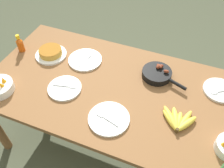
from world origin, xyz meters
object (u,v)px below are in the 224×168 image
at_px(hot_sauce_bottle, 20,44).
at_px(empty_plate_near_front, 109,119).
at_px(empty_plate_mid_edge, 85,60).
at_px(empty_plate_far_right, 65,88).
at_px(skillet, 157,74).
at_px(empty_plate_far_left, 220,90).
at_px(banana_bunch, 178,121).
at_px(frittata_plate_center, 51,53).

bearing_deg(hot_sauce_bottle, empty_plate_near_front, -21.57).
bearing_deg(empty_plate_mid_edge, empty_plate_far_right, -90.22).
bearing_deg(hot_sauce_bottle, empty_plate_far_right, -24.29).
bearing_deg(skillet, empty_plate_far_left, 23.43).
xyz_separation_m(banana_bunch, empty_plate_far_right, (-0.78, -0.01, -0.01)).
xyz_separation_m(empty_plate_far_right, hot_sauce_bottle, (-0.53, 0.24, 0.06)).
bearing_deg(empty_plate_near_front, skillet, 68.95).
height_order(banana_bunch, empty_plate_mid_edge, banana_bunch).
distance_m(banana_bunch, empty_plate_near_front, 0.42).
bearing_deg(skillet, empty_plate_near_front, -90.55).
height_order(empty_plate_near_front, hot_sauce_bottle, hot_sauce_bottle).
bearing_deg(frittata_plate_center, empty_plate_far_left, 4.68).
height_order(skillet, empty_plate_near_front, skillet).
relative_size(skillet, empty_plate_near_front, 1.29).
bearing_deg(hot_sauce_bottle, skillet, 6.12).
distance_m(empty_plate_far_right, hot_sauce_bottle, 0.58).
bearing_deg(frittata_plate_center, empty_plate_far_right, -44.66).
bearing_deg(empty_plate_far_left, banana_bunch, -121.21).
xyz_separation_m(empty_plate_far_left, hot_sauce_bottle, (-1.53, -0.14, 0.06)).
height_order(frittata_plate_center, empty_plate_mid_edge, frittata_plate_center).
bearing_deg(empty_plate_far_right, banana_bunch, 1.02).
relative_size(banana_bunch, hot_sauce_bottle, 1.57).
distance_m(skillet, hot_sauce_bottle, 1.10).
xyz_separation_m(banana_bunch, skillet, (-0.22, 0.34, 0.01)).
bearing_deg(skillet, empty_plate_mid_edge, -155.59).
xyz_separation_m(skillet, empty_plate_near_front, (-0.18, -0.48, -0.02)).
height_order(empty_plate_far_right, hot_sauce_bottle, hot_sauce_bottle).
height_order(banana_bunch, skillet, skillet).
relative_size(frittata_plate_center, empty_plate_near_front, 0.94).
bearing_deg(empty_plate_far_right, frittata_plate_center, 135.34).
xyz_separation_m(empty_plate_near_front, empty_plate_far_right, (-0.38, 0.12, 0.00)).
relative_size(skillet, empty_plate_far_right, 1.43).
height_order(banana_bunch, empty_plate_far_right, banana_bunch).
bearing_deg(empty_plate_far_right, empty_plate_near_front, -17.62).
relative_size(empty_plate_near_front, empty_plate_far_right, 1.11).
distance_m(empty_plate_far_left, empty_plate_far_right, 1.07).
relative_size(banana_bunch, empty_plate_far_left, 1.03).
height_order(empty_plate_far_left, empty_plate_mid_edge, same).
bearing_deg(empty_plate_mid_edge, banana_bunch, -21.32).
relative_size(banana_bunch, empty_plate_near_front, 0.91).
relative_size(skillet, frittata_plate_center, 1.37).
bearing_deg(frittata_plate_center, skillet, 5.59).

